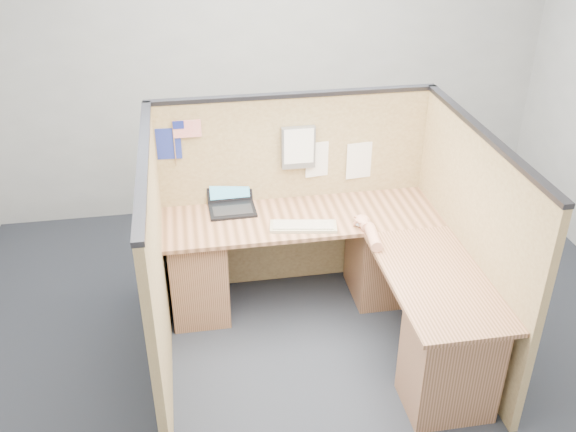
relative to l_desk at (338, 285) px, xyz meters
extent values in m
plane|color=#20252D|center=(-0.18, -0.29, -0.39)|extent=(5.00, 5.00, 0.00)
plane|color=#989B9D|center=(-0.18, 1.96, 1.01)|extent=(5.00, 0.00, 5.00)
cube|color=olive|center=(-0.18, 0.71, 0.36)|extent=(2.05, 0.05, 1.50)
cube|color=#232328|center=(-0.18, 0.71, 1.12)|extent=(2.05, 0.06, 0.03)
cube|color=olive|center=(-1.18, -0.19, 0.36)|extent=(0.05, 1.80, 1.50)
cube|color=#232328|center=(-1.18, -0.19, 1.12)|extent=(0.06, 1.80, 0.03)
cube|color=olive|center=(0.82, -0.19, 0.36)|extent=(0.05, 1.80, 1.50)
cube|color=#232328|center=(0.82, -0.19, 1.12)|extent=(0.06, 1.80, 0.03)
cube|color=brown|center=(-0.18, 0.39, 0.32)|extent=(1.95, 0.60, 0.03)
cube|color=brown|center=(0.49, -0.49, 0.32)|extent=(0.60, 1.15, 0.03)
cube|color=brown|center=(-0.93, 0.39, -0.04)|extent=(0.40, 0.50, 0.70)
cube|color=brown|center=(0.42, 0.39, -0.04)|extent=(0.40, 0.50, 0.70)
cube|color=brown|center=(0.49, -0.81, -0.04)|extent=(0.50, 0.40, 0.70)
cube|color=black|center=(-0.66, 0.55, 0.35)|extent=(0.34, 0.26, 0.02)
cube|color=black|center=(-0.66, 0.70, 0.47)|extent=(0.33, 0.08, 0.22)
cube|color=teal|center=(-0.66, 0.69, 0.47)|extent=(0.29, 0.06, 0.18)
cube|color=#9E967A|center=(-0.20, 0.23, 0.35)|extent=(0.48, 0.23, 0.02)
cube|color=silver|center=(-0.20, 0.23, 0.36)|extent=(0.43, 0.19, 0.01)
ellipsoid|color=silver|center=(0.20, 0.19, 0.36)|extent=(0.11, 0.07, 0.05)
ellipsoid|color=tan|center=(0.20, 0.18, 0.39)|extent=(0.10, 0.12, 0.05)
cylinder|color=tan|center=(0.21, 0.13, 0.37)|extent=(0.07, 0.05, 0.07)
cylinder|color=tan|center=(0.22, -0.02, 0.37)|extent=(0.10, 0.28, 0.09)
cube|color=navy|center=(-1.06, 0.68, 0.83)|extent=(0.17, 0.01, 0.23)
cylinder|color=olive|center=(-1.03, 0.67, 0.83)|extent=(0.01, 0.01, 0.33)
cube|color=red|center=(-0.93, 0.67, 0.94)|extent=(0.19, 0.00, 0.12)
cube|color=navy|center=(-0.99, 0.67, 0.97)|extent=(0.08, 0.00, 0.06)
cube|color=slate|center=(-0.16, 0.66, 0.75)|extent=(0.24, 0.05, 0.31)
cube|color=white|center=(-0.16, 0.63, 0.77)|extent=(0.21, 0.01, 0.26)
cube|color=white|center=(0.00, 0.68, 0.63)|extent=(0.21, 0.03, 0.27)
cube|color=white|center=(0.32, 0.68, 0.60)|extent=(0.22, 0.03, 0.28)
camera|label=1|loc=(-0.94, -3.47, 2.58)|focal=40.00mm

